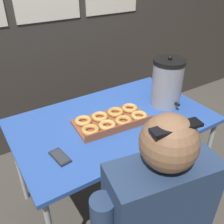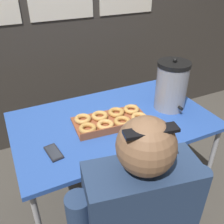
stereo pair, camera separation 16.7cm
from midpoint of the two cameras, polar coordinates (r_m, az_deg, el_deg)
name	(u,v)px [view 2 (the right image)]	position (r m, az deg, el deg)	size (l,w,h in m)	color
ground_plane	(113,195)	(2.23, 2.46, -18.57)	(12.00, 12.00, 0.00)	#4C473F
back_wall	(60,5)	(2.45, -9.70, 23.01)	(6.00, 0.11, 2.71)	#38332D
folding_table	(113,125)	(1.73, 3.01, -3.08)	(1.34, 0.82, 0.78)	#2D56B2
donut_box	(111,120)	(1.66, 2.68, -1.85)	(0.51, 0.30, 0.05)	brown
coffee_urn	(171,86)	(1.83, 16.02, 5.76)	(0.23, 0.25, 0.38)	#939399
cell_phone	(54,152)	(1.44, -9.99, -9.21)	(0.09, 0.15, 0.01)	black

